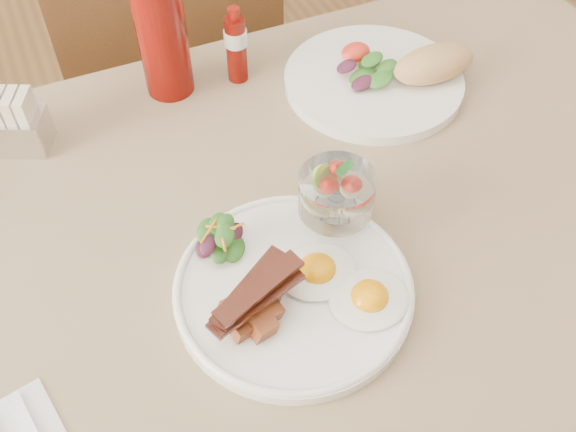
# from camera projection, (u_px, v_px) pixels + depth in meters

# --- Properties ---
(table) EXTENTS (1.33, 0.88, 0.75)m
(table) POSITION_uv_depth(u_px,v_px,m) (301.00, 277.00, 0.88)
(table) COLOR brown
(table) RESTS_ON ground
(chair_far) EXTENTS (0.42, 0.42, 0.93)m
(chair_far) POSITION_uv_depth(u_px,v_px,m) (170.00, 81.00, 1.37)
(chair_far) COLOR brown
(chair_far) RESTS_ON ground
(main_plate) EXTENTS (0.28, 0.28, 0.02)m
(main_plate) POSITION_uv_depth(u_px,v_px,m) (293.00, 289.00, 0.75)
(main_plate) COLOR white
(main_plate) RESTS_ON table
(fried_eggs) EXTENTS (0.15, 0.17, 0.03)m
(fried_eggs) POSITION_uv_depth(u_px,v_px,m) (343.00, 284.00, 0.74)
(fried_eggs) COLOR white
(fried_eggs) RESTS_ON main_plate
(bacon_potato_pile) EXTENTS (0.12, 0.08, 0.05)m
(bacon_potato_pile) POSITION_uv_depth(u_px,v_px,m) (255.00, 304.00, 0.70)
(bacon_potato_pile) COLOR brown
(bacon_potato_pile) RESTS_ON main_plate
(side_salad) EXTENTS (0.07, 0.07, 0.04)m
(side_salad) POSITION_uv_depth(u_px,v_px,m) (221.00, 239.00, 0.76)
(side_salad) COLOR #1C5316
(side_salad) RESTS_ON main_plate
(fruit_cup) EXTENTS (0.09, 0.09, 0.09)m
(fruit_cup) POSITION_uv_depth(u_px,v_px,m) (336.00, 194.00, 0.77)
(fruit_cup) COLOR white
(fruit_cup) RESTS_ON main_plate
(second_plate) EXTENTS (0.29, 0.28, 0.07)m
(second_plate) POSITION_uv_depth(u_px,v_px,m) (388.00, 75.00, 0.99)
(second_plate) COLOR white
(second_plate) RESTS_ON table
(ketchup_bottle) EXTENTS (0.09, 0.09, 0.22)m
(ketchup_bottle) POSITION_uv_depth(u_px,v_px,m) (162.00, 32.00, 0.92)
(ketchup_bottle) COLOR #5F0905
(ketchup_bottle) RESTS_ON table
(hot_sauce_bottle) EXTENTS (0.04, 0.04, 0.12)m
(hot_sauce_bottle) POSITION_uv_depth(u_px,v_px,m) (236.00, 46.00, 0.97)
(hot_sauce_bottle) COLOR #5F0905
(hot_sauce_bottle) RESTS_ON table
(sugar_caddy) EXTENTS (0.11, 0.09, 0.09)m
(sugar_caddy) POSITION_uv_depth(u_px,v_px,m) (8.00, 124.00, 0.89)
(sugar_caddy) COLOR silver
(sugar_caddy) RESTS_ON table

